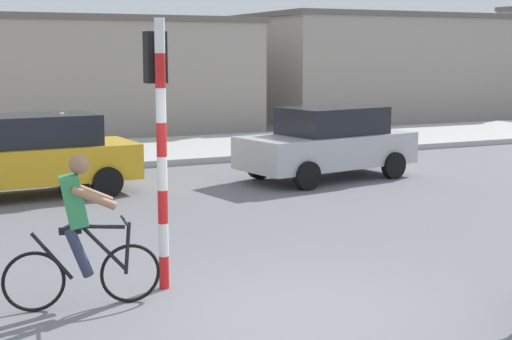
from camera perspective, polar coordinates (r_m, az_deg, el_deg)
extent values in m
plane|color=slate|center=(8.28, 2.50, -11.04)|extent=(120.00, 120.00, 0.00)
cube|color=#ADADA8|center=(20.79, -14.76, 1.01)|extent=(80.00, 5.00, 0.16)
torus|color=black|center=(8.78, -9.39, -7.64)|extent=(0.68, 0.13, 0.68)
torus|color=black|center=(8.71, -16.31, -8.04)|extent=(0.68, 0.13, 0.68)
cylinder|color=black|center=(8.60, -11.78, -4.17)|extent=(0.60, 0.12, 0.09)
cylinder|color=black|center=(8.66, -11.34, -5.73)|extent=(0.51, 0.11, 0.57)
cylinder|color=black|center=(8.64, -15.04, -6.25)|extent=(0.44, 0.10, 0.57)
cylinder|color=black|center=(8.70, -9.61, -5.79)|extent=(0.10, 0.06, 0.59)
cylinder|color=black|center=(8.62, -9.82, -3.77)|extent=(0.09, 0.50, 0.03)
cube|color=black|center=(8.58, -13.76, -4.44)|extent=(0.25, 0.15, 0.06)
cube|color=#338C51|center=(8.52, -13.51, -2.26)|extent=(0.33, 0.35, 0.59)
sphere|color=#9E7051|center=(8.46, -13.13, 0.42)|extent=(0.22, 0.22, 0.22)
cylinder|color=#2D334C|center=(8.74, -13.22, -5.74)|extent=(0.32, 0.16, 0.57)
cylinder|color=#9E7051|center=(8.68, -12.28, -1.68)|extent=(0.50, 0.15, 0.29)
cylinder|color=#2D334C|center=(8.55, -13.12, -6.06)|extent=(0.32, 0.16, 0.57)
cylinder|color=#9E7051|center=(8.37, -12.07, -2.06)|extent=(0.50, 0.15, 0.29)
cylinder|color=red|center=(9.27, -6.90, -7.60)|extent=(0.12, 0.12, 0.40)
cylinder|color=white|center=(9.17, -6.95, -5.20)|extent=(0.12, 0.12, 0.40)
cylinder|color=red|center=(9.08, -6.99, -2.75)|extent=(0.12, 0.12, 0.40)
cylinder|color=white|center=(9.01, -7.04, -0.26)|extent=(0.12, 0.12, 0.40)
cylinder|color=red|center=(8.95, -7.09, 2.27)|extent=(0.12, 0.12, 0.40)
cylinder|color=white|center=(8.91, -7.14, 4.82)|extent=(0.12, 0.12, 0.40)
cylinder|color=red|center=(8.90, -7.19, 7.39)|extent=(0.12, 0.12, 0.40)
cylinder|color=white|center=(8.89, -7.24, 9.97)|extent=(0.12, 0.12, 0.40)
cube|color=black|center=(9.06, -7.56, 8.36)|extent=(0.24, 0.20, 0.60)
sphere|color=red|center=(9.18, -7.79, 8.36)|extent=(0.14, 0.14, 0.14)
cube|color=#B7B7BC|center=(17.00, 5.33, 1.51)|extent=(4.24, 2.37, 0.70)
cube|color=black|center=(17.03, 5.75, 3.71)|extent=(2.42, 1.81, 0.60)
cylinder|color=black|center=(15.62, 3.86, -0.42)|extent=(0.62, 0.28, 0.60)
cylinder|color=black|center=(16.96, 0.26, 0.34)|extent=(0.62, 0.28, 0.60)
cylinder|color=black|center=(17.27, 10.28, 0.35)|extent=(0.62, 0.28, 0.60)
cylinder|color=black|center=(18.49, 6.54, 0.99)|extent=(0.62, 0.28, 0.60)
cube|color=gold|center=(15.56, -16.40, 0.50)|extent=(4.09, 1.93, 0.70)
cube|color=black|center=(15.51, -15.96, 2.91)|extent=(2.28, 1.57, 0.60)
cylinder|color=black|center=(15.10, -11.06, -0.89)|extent=(0.61, 0.21, 0.60)
cylinder|color=black|center=(16.71, -12.80, -0.02)|extent=(0.61, 0.21, 0.60)
cylinder|color=#2D334C|center=(15.80, -14.20, -0.11)|extent=(0.22, 0.22, 0.85)
cube|color=white|center=(15.71, -14.30, 2.43)|extent=(0.34, 0.22, 0.56)
sphere|color=tan|center=(15.67, -14.36, 3.84)|extent=(0.20, 0.20, 0.20)
cube|color=#9E9389|center=(27.40, -11.81, 6.75)|extent=(10.31, 5.94, 3.78)
cube|color=#5E5852|center=(27.41, -11.94, 10.90)|extent=(10.52, 6.06, 0.20)
cube|color=#9E9389|center=(33.69, 8.56, 7.51)|extent=(10.79, 7.62, 4.14)
cube|color=#5E5852|center=(33.71, 8.65, 11.20)|extent=(11.01, 7.77, 0.20)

